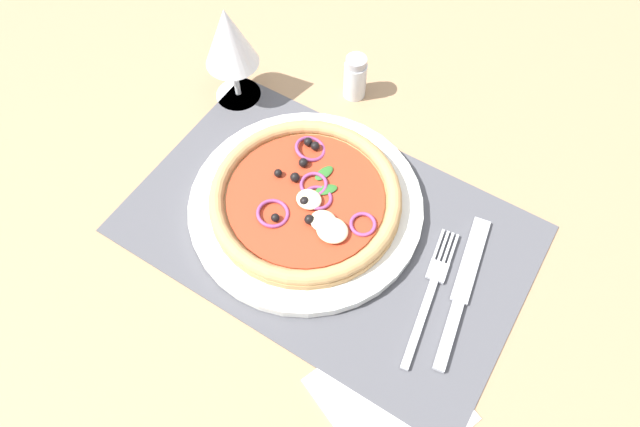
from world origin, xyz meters
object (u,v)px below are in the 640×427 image
(plate, at_px, (306,205))
(napkin, at_px, (390,399))
(pepper_shaker, at_px, (355,77))
(knife, at_px, (463,288))
(fork, at_px, (431,288))
(pizza, at_px, (306,198))
(wine_glass, at_px, (229,38))

(plate, relative_size, napkin, 2.05)
(pepper_shaker, bearing_deg, knife, -37.44)
(fork, height_order, napkin, fork)
(plate, height_order, fork, plate)
(plate, bearing_deg, pizza, -2.62)
(wine_glass, distance_m, napkin, 0.48)
(fork, bearing_deg, napkin, 178.49)
(knife, distance_m, pepper_shaker, 0.33)
(fork, height_order, pepper_shaker, pepper_shaker)
(fork, bearing_deg, plate, 75.76)
(pizza, distance_m, wine_glass, 0.23)
(fork, bearing_deg, wine_glass, 61.71)
(pepper_shaker, bearing_deg, fork, -43.54)
(pizza, xyz_separation_m, napkin, (0.20, -0.15, -0.03))
(pizza, distance_m, napkin, 0.25)
(fork, height_order, knife, knife)
(napkin, xyz_separation_m, pepper_shaker, (-0.25, 0.35, 0.03))
(plate, xyz_separation_m, pizza, (0.00, -0.00, 0.02))
(plate, height_order, napkin, plate)
(wine_glass, bearing_deg, knife, -15.25)
(plate, distance_m, wine_glass, 0.24)
(napkin, bearing_deg, pepper_shaker, 125.12)
(pizza, bearing_deg, napkin, -36.91)
(pizza, bearing_deg, plate, 177.38)
(plate, bearing_deg, knife, 0.81)
(pepper_shaker, bearing_deg, napkin, -54.88)
(plate, height_order, pepper_shaker, pepper_shaker)
(knife, relative_size, napkin, 1.41)
(pizza, relative_size, fork, 1.31)
(fork, relative_size, knife, 0.90)
(fork, distance_m, napkin, 0.13)
(plate, relative_size, wine_glass, 1.95)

